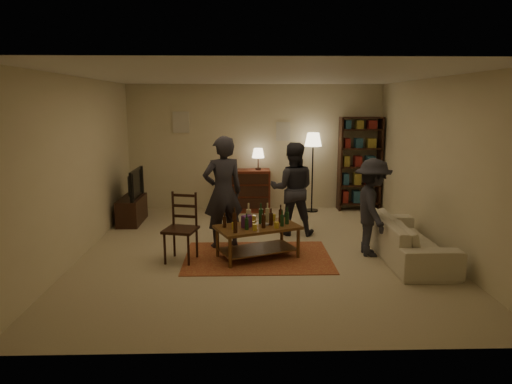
{
  "coord_description": "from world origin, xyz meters",
  "views": [
    {
      "loc": [
        -0.27,
        -6.93,
        2.32
      ],
      "look_at": [
        -0.07,
        0.1,
        0.93
      ],
      "focal_mm": 32.0,
      "sensor_mm": 36.0,
      "label": 1
    }
  ],
  "objects_px": {
    "dining_chair": "(182,224)",
    "sofa": "(407,238)",
    "person_right": "(292,189)",
    "dresser": "(247,189)",
    "coffee_table": "(257,230)",
    "tv_stand": "(132,203)",
    "person_by_sofa": "(372,207)",
    "bookshelf": "(360,163)",
    "person_left": "(223,192)",
    "floor_lamp": "(313,145)"
  },
  "relations": [
    {
      "from": "bookshelf",
      "to": "person_left",
      "type": "relative_size",
      "value": 1.12
    },
    {
      "from": "coffee_table",
      "to": "person_right",
      "type": "bearing_deg",
      "value": 62.57
    },
    {
      "from": "dining_chair",
      "to": "person_left",
      "type": "distance_m",
      "value": 0.92
    },
    {
      "from": "dresser",
      "to": "floor_lamp",
      "type": "relative_size",
      "value": 0.8
    },
    {
      "from": "person_right",
      "to": "person_by_sofa",
      "type": "distance_m",
      "value": 1.6
    },
    {
      "from": "coffee_table",
      "to": "dresser",
      "type": "xyz_separation_m",
      "value": [
        -0.13,
        3.04,
        0.04
      ]
    },
    {
      "from": "floor_lamp",
      "to": "person_left",
      "type": "height_order",
      "value": "person_left"
    },
    {
      "from": "sofa",
      "to": "person_right",
      "type": "relative_size",
      "value": 1.27
    },
    {
      "from": "person_right",
      "to": "dresser",
      "type": "bearing_deg",
      "value": -60.73
    },
    {
      "from": "floor_lamp",
      "to": "person_by_sofa",
      "type": "height_order",
      "value": "floor_lamp"
    },
    {
      "from": "tv_stand",
      "to": "floor_lamp",
      "type": "bearing_deg",
      "value": 13.1
    },
    {
      "from": "dining_chair",
      "to": "bookshelf",
      "type": "bearing_deg",
      "value": 56.35
    },
    {
      "from": "coffee_table",
      "to": "dresser",
      "type": "bearing_deg",
      "value": 92.5
    },
    {
      "from": "dresser",
      "to": "bookshelf",
      "type": "xyz_separation_m",
      "value": [
        2.44,
        0.07,
        0.56
      ]
    },
    {
      "from": "dining_chair",
      "to": "tv_stand",
      "type": "distance_m",
      "value": 2.53
    },
    {
      "from": "person_left",
      "to": "sofa",
      "type": "bearing_deg",
      "value": 146.87
    },
    {
      "from": "coffee_table",
      "to": "person_right",
      "type": "relative_size",
      "value": 0.84
    },
    {
      "from": "coffee_table",
      "to": "floor_lamp",
      "type": "relative_size",
      "value": 0.81
    },
    {
      "from": "floor_lamp",
      "to": "person_by_sofa",
      "type": "xyz_separation_m",
      "value": [
        0.48,
        -2.88,
        -0.69
      ]
    },
    {
      "from": "coffee_table",
      "to": "dresser",
      "type": "relative_size",
      "value": 1.01
    },
    {
      "from": "bookshelf",
      "to": "person_by_sofa",
      "type": "height_order",
      "value": "bookshelf"
    },
    {
      "from": "dining_chair",
      "to": "sofa",
      "type": "xyz_separation_m",
      "value": [
        3.38,
        -0.02,
        -0.24
      ]
    },
    {
      "from": "person_by_sofa",
      "to": "dining_chair",
      "type": "bearing_deg",
      "value": 95.18
    },
    {
      "from": "bookshelf",
      "to": "dining_chair",
      "type": "bearing_deg",
      "value": -137.28
    },
    {
      "from": "coffee_table",
      "to": "tv_stand",
      "type": "bearing_deg",
      "value": 138.29
    },
    {
      "from": "sofa",
      "to": "person_right",
      "type": "distance_m",
      "value": 2.15
    },
    {
      "from": "coffee_table",
      "to": "dining_chair",
      "type": "height_order",
      "value": "dining_chair"
    },
    {
      "from": "floor_lamp",
      "to": "person_by_sofa",
      "type": "relative_size",
      "value": 1.13
    },
    {
      "from": "dresser",
      "to": "person_by_sofa",
      "type": "xyz_separation_m",
      "value": [
        1.88,
        -2.94,
        0.27
      ]
    },
    {
      "from": "dining_chair",
      "to": "dresser",
      "type": "bearing_deg",
      "value": 85.95
    },
    {
      "from": "dining_chair",
      "to": "person_right",
      "type": "height_order",
      "value": "person_right"
    },
    {
      "from": "tv_stand",
      "to": "floor_lamp",
      "type": "xyz_separation_m",
      "value": [
        3.65,
        0.85,
        1.05
      ]
    },
    {
      "from": "dresser",
      "to": "sofa",
      "type": "bearing_deg",
      "value": -52.46
    },
    {
      "from": "dresser",
      "to": "person_right",
      "type": "xyz_separation_m",
      "value": [
        0.79,
        -1.77,
        0.34
      ]
    },
    {
      "from": "dining_chair",
      "to": "sofa",
      "type": "height_order",
      "value": "dining_chair"
    },
    {
      "from": "person_left",
      "to": "person_right",
      "type": "height_order",
      "value": "person_left"
    },
    {
      "from": "coffee_table",
      "to": "person_left",
      "type": "relative_size",
      "value": 0.76
    },
    {
      "from": "tv_stand",
      "to": "dresser",
      "type": "distance_m",
      "value": 2.43
    },
    {
      "from": "coffee_table",
      "to": "person_right",
      "type": "distance_m",
      "value": 1.48
    },
    {
      "from": "floor_lamp",
      "to": "sofa",
      "type": "distance_m",
      "value": 3.4
    },
    {
      "from": "tv_stand",
      "to": "coffee_table",
      "type": "bearing_deg",
      "value": -41.71
    },
    {
      "from": "floor_lamp",
      "to": "person_left",
      "type": "relative_size",
      "value": 0.94
    },
    {
      "from": "dining_chair",
      "to": "person_right",
      "type": "xyz_separation_m",
      "value": [
        1.78,
        1.32,
        0.27
      ]
    },
    {
      "from": "sofa",
      "to": "person_left",
      "type": "relative_size",
      "value": 1.15
    },
    {
      "from": "tv_stand",
      "to": "person_by_sofa",
      "type": "bearing_deg",
      "value": -26.12
    },
    {
      "from": "person_by_sofa",
      "to": "dresser",
      "type": "bearing_deg",
      "value": 34.74
    },
    {
      "from": "person_left",
      "to": "person_by_sofa",
      "type": "distance_m",
      "value": 2.34
    },
    {
      "from": "person_right",
      "to": "person_left",
      "type": "bearing_deg",
      "value": 35.97
    },
    {
      "from": "coffee_table",
      "to": "person_right",
      "type": "height_order",
      "value": "person_right"
    },
    {
      "from": "sofa",
      "to": "bookshelf",
      "type": "bearing_deg",
      "value": -0.82
    }
  ]
}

